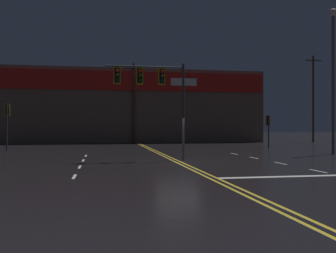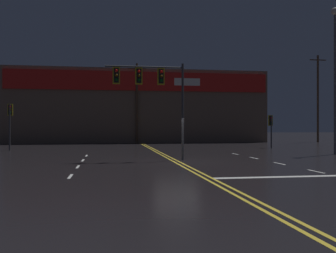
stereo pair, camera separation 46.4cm
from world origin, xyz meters
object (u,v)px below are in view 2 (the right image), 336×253
at_px(traffic_signal_corner_northwest, 10,116).
at_px(streetlight_far_left, 335,62).
at_px(traffic_signal_median, 150,84).
at_px(traffic_signal_corner_northeast, 271,124).

relative_size(traffic_signal_corner_northwest, streetlight_far_left, 0.37).
relative_size(traffic_signal_median, traffic_signal_corner_northwest, 1.47).
bearing_deg(traffic_signal_corner_northeast, traffic_signal_median, -138.56).
height_order(traffic_signal_median, streetlight_far_left, streetlight_far_left).
relative_size(traffic_signal_corner_northeast, traffic_signal_corner_northwest, 0.78).
xyz_separation_m(traffic_signal_median, traffic_signal_corner_northwest, (-10.60, 11.19, -1.65)).
bearing_deg(streetlight_far_left, traffic_signal_corner_northwest, 160.84).
bearing_deg(traffic_signal_corner_northwest, traffic_signal_median, -46.56).
bearing_deg(traffic_signal_corner_northwest, streetlight_far_left, -19.16).
distance_m(traffic_signal_corner_northeast, traffic_signal_corner_northwest, 23.12).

